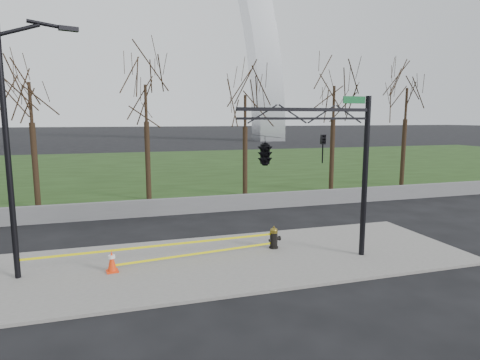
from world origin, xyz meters
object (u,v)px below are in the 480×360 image
object	(u,v)px
traffic_cone	(112,261)
traffic_signal_mast	(286,150)
fire_hydrant	(274,238)
street_light	(14,135)

from	to	relation	value
traffic_cone	traffic_signal_mast	distance (m)	6.94
fire_hydrant	traffic_signal_mast	bearing A→B (deg)	-109.16
traffic_cone	street_light	bearing A→B (deg)	171.20
street_light	traffic_signal_mast	world-z (taller)	street_light
traffic_cone	street_light	distance (m)	5.03
fire_hydrant	traffic_cone	size ratio (longest dim) A/B	1.18
fire_hydrant	traffic_cone	distance (m)	6.19
traffic_cone	traffic_signal_mast	world-z (taller)	traffic_signal_mast
street_light	traffic_cone	bearing A→B (deg)	-24.51
street_light	traffic_signal_mast	bearing A→B (deg)	-25.45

